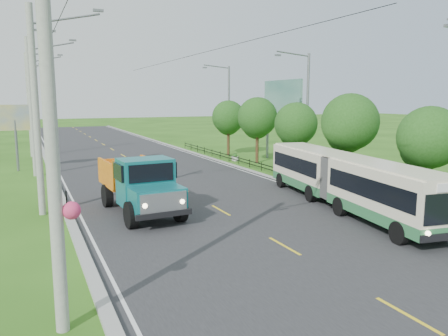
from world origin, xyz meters
TOP-DOWN VIEW (x-y plane):
  - ground at (0.00, 0.00)m, footprint 240.00×240.00m
  - road at (0.00, 20.00)m, footprint 14.00×120.00m
  - curb_left at (-7.20, 20.00)m, footprint 0.40×120.00m
  - curb_right at (7.15, 20.00)m, footprint 0.30×120.00m
  - edge_line_left at (-6.65, 20.00)m, footprint 0.12×120.00m
  - edge_line_right at (6.65, 20.00)m, footprint 0.12×120.00m
  - centre_dash at (0.00, 0.00)m, footprint 0.12×2.20m
  - railing_right at (8.00, 14.00)m, footprint 0.04×40.00m
  - pole_nearest at (-8.24, -3.00)m, footprint 3.51×0.44m
  - pole_near at (-8.26, 9.00)m, footprint 3.51×0.32m
  - pole_mid at (-8.26, 21.00)m, footprint 3.51×0.32m
  - pole_far at (-8.26, 33.00)m, footprint 3.51×0.32m
  - tree_second at (9.86, 2.14)m, footprint 3.18×3.26m
  - tree_third at (9.86, 8.14)m, footprint 3.60×3.62m
  - tree_fourth at (9.86, 14.14)m, footprint 3.24×3.31m
  - tree_fifth at (9.86, 20.14)m, footprint 3.48×3.52m
  - tree_back at (9.86, 26.14)m, footprint 3.30×3.36m
  - streetlight_mid at (10.64, 14.00)m, footprint 3.02×0.20m
  - streetlight_far at (10.64, 28.00)m, footprint 3.02×0.20m
  - planter_near at (8.60, 6.00)m, footprint 0.64×0.64m
  - planter_mid at (8.60, 14.00)m, footprint 0.64×0.64m
  - planter_far at (8.60, 22.00)m, footprint 0.64×0.64m
  - billboard_left at (-9.50, 24.00)m, footprint 3.00×0.20m
  - billboard_right at (12.30, 20.00)m, footprint 0.24×6.00m
  - bus at (6.05, 3.81)m, footprint 4.33×14.14m
  - dump_truck at (-3.83, 7.26)m, footprint 3.03×6.95m

SIDE VIEW (x-z plane):
  - ground at x=0.00m, z-range 0.00..0.00m
  - road at x=0.00m, z-range 0.00..0.02m
  - edge_line_left at x=-6.65m, z-range 0.02..0.02m
  - edge_line_right at x=6.65m, z-range 0.02..0.02m
  - centre_dash at x=0.00m, z-range 0.02..0.02m
  - curb_right at x=7.15m, z-range 0.00..0.10m
  - curb_left at x=-7.20m, z-range 0.00..0.15m
  - planter_near at x=8.60m, z-range -0.05..0.62m
  - planter_mid at x=8.60m, z-range -0.05..0.62m
  - planter_far at x=8.60m, z-range -0.05..0.62m
  - railing_right at x=8.00m, z-range 0.00..0.60m
  - dump_truck at x=-3.83m, z-range 0.19..3.05m
  - bus at x=6.05m, z-range 0.27..2.97m
  - tree_second at x=9.86m, z-range 0.87..6.17m
  - tree_fourth at x=9.86m, z-range 0.89..6.29m
  - tree_back at x=9.86m, z-range 0.90..6.40m
  - tree_fifth at x=9.86m, z-range 0.95..6.75m
  - billboard_left at x=-9.50m, z-range 1.27..6.47m
  - tree_third at x=9.86m, z-range 0.99..6.99m
  - streetlight_mid at x=10.64m, z-range 0.37..9.44m
  - streetlight_far at x=10.64m, z-range 0.37..9.44m
  - pole_nearest at x=-8.24m, z-range -0.06..9.94m
  - pole_near at x=-8.26m, z-range 0.09..10.09m
  - pole_mid at x=-8.26m, z-range 0.09..10.09m
  - pole_far at x=-8.26m, z-range 0.09..10.09m
  - billboard_right at x=12.30m, z-range 1.69..8.99m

